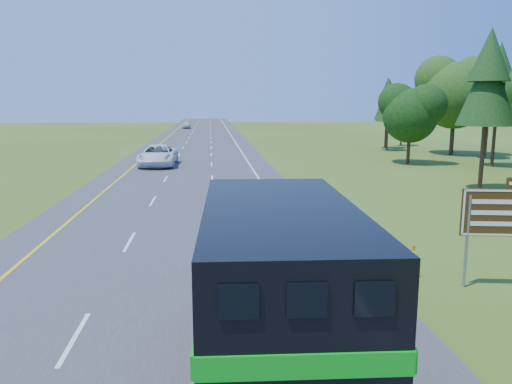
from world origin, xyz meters
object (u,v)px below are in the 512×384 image
far_car (186,125)px  exit_sign (496,217)px  horse_truck (276,286)px  white_suv (158,155)px

far_car → exit_sign: size_ratio=1.22×
far_car → exit_sign: bearing=-81.8°
horse_truck → far_car: 105.61m
horse_truck → exit_sign: (7.78, 4.96, 0.17)m
far_car → exit_sign: (14.42, -100.44, 1.58)m
white_suv → exit_sign: bearing=-66.0°
exit_sign → white_suv: bearing=121.8°
horse_truck → white_suv: horse_truck is taller
horse_truck → exit_sign: bearing=34.6°
white_suv → far_car: white_suv is taller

